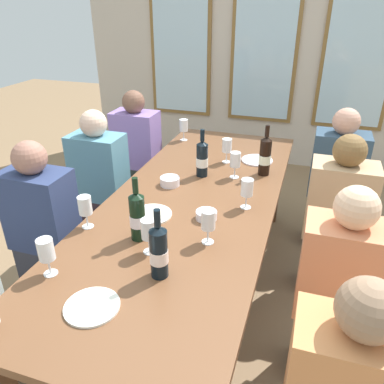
{
  "coord_description": "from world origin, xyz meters",
  "views": [
    {
      "loc": [
        0.6,
        -1.86,
        1.8
      ],
      "look_at": [
        0.0,
        0.0,
        0.79
      ],
      "focal_mm": 35.75,
      "sensor_mm": 36.0,
      "label": 1
    }
  ],
  "objects_px": {
    "tasting_bowl_0": "(170,181)",
    "tasting_bowl_1": "(206,215)",
    "wine_bottle_3": "(159,251)",
    "wine_glass_6": "(235,161)",
    "white_plate_0": "(257,160)",
    "wine_glass_2": "(46,251)",
    "wine_glass_3": "(227,146)",
    "wine_bottle_0": "(138,216)",
    "seated_person_3": "(335,224)",
    "white_plate_2": "(151,214)",
    "white_plate_1": "(92,307)",
    "wine_bottle_2": "(202,159)",
    "seated_person_6": "(137,157)",
    "seated_person_2": "(101,187)",
    "wine_glass_7": "(148,231)",
    "seated_person_7": "(334,184)",
    "wine_glass_1": "(85,207)",
    "wine_bottle_1": "(265,156)",
    "wine_glass_0": "(208,221)",
    "seated_person_0": "(45,233)",
    "wine_glass_8": "(184,126)",
    "dining_table": "(192,210)",
    "wine_glass_5": "(247,189)",
    "seated_person_1": "(336,298)"
  },
  "relations": [
    {
      "from": "wine_glass_7",
      "to": "seated_person_7",
      "type": "distance_m",
      "value": 1.75
    },
    {
      "from": "wine_glass_7",
      "to": "seated_person_6",
      "type": "xyz_separation_m",
      "value": [
        -0.8,
        1.53,
        -0.33
      ]
    },
    {
      "from": "tasting_bowl_0",
      "to": "tasting_bowl_1",
      "type": "distance_m",
      "value": 0.46
    },
    {
      "from": "white_plate_1",
      "to": "wine_glass_1",
      "type": "height_order",
      "value": "wine_glass_1"
    },
    {
      "from": "wine_bottle_3",
      "to": "wine_glass_6",
      "type": "relative_size",
      "value": 1.83
    },
    {
      "from": "tasting_bowl_0",
      "to": "wine_glass_3",
      "type": "xyz_separation_m",
      "value": [
        0.25,
        0.47,
        0.1
      ]
    },
    {
      "from": "seated_person_0",
      "to": "seated_person_1",
      "type": "distance_m",
      "value": 1.66
    },
    {
      "from": "seated_person_1",
      "to": "tasting_bowl_0",
      "type": "bearing_deg",
      "value": 154.68
    },
    {
      "from": "wine_glass_2",
      "to": "seated_person_1",
      "type": "distance_m",
      "value": 1.33
    },
    {
      "from": "white_plate_0",
      "to": "dining_table",
      "type": "bearing_deg",
      "value": -110.43
    },
    {
      "from": "wine_bottle_2",
      "to": "seated_person_6",
      "type": "distance_m",
      "value": 1.07
    },
    {
      "from": "seated_person_1",
      "to": "seated_person_0",
      "type": "bearing_deg",
      "value": 178.68
    },
    {
      "from": "wine_glass_0",
      "to": "seated_person_0",
      "type": "relative_size",
      "value": 0.16
    },
    {
      "from": "seated_person_1",
      "to": "seated_person_6",
      "type": "distance_m",
      "value": 2.12
    },
    {
      "from": "dining_table",
      "to": "white_plate_2",
      "type": "xyz_separation_m",
      "value": [
        -0.15,
        -0.23,
        0.07
      ]
    },
    {
      "from": "white_plate_0",
      "to": "wine_glass_2",
      "type": "xyz_separation_m",
      "value": [
        -0.63,
        -1.52,
        0.11
      ]
    },
    {
      "from": "seated_person_2",
      "to": "seated_person_3",
      "type": "height_order",
      "value": "same"
    },
    {
      "from": "seated_person_0",
      "to": "seated_person_3",
      "type": "bearing_deg",
      "value": 21.47
    },
    {
      "from": "white_plate_1",
      "to": "wine_bottle_1",
      "type": "relative_size",
      "value": 0.63
    },
    {
      "from": "white_plate_0",
      "to": "seated_person_7",
      "type": "bearing_deg",
      "value": 22.72
    },
    {
      "from": "white_plate_1",
      "to": "wine_bottle_0",
      "type": "height_order",
      "value": "wine_bottle_0"
    },
    {
      "from": "dining_table",
      "to": "wine_bottle_0",
      "type": "xyz_separation_m",
      "value": [
        -0.12,
        -0.45,
        0.19
      ]
    },
    {
      "from": "wine_glass_7",
      "to": "wine_glass_8",
      "type": "height_order",
      "value": "same"
    },
    {
      "from": "tasting_bowl_0",
      "to": "seated_person_2",
      "type": "xyz_separation_m",
      "value": [
        -0.64,
        0.21,
        -0.24
      ]
    },
    {
      "from": "wine_glass_3",
      "to": "wine_bottle_0",
      "type": "bearing_deg",
      "value": -99.68
    },
    {
      "from": "wine_bottle_0",
      "to": "wine_bottle_1",
      "type": "relative_size",
      "value": 0.97
    },
    {
      "from": "wine_glass_8",
      "to": "seated_person_0",
      "type": "bearing_deg",
      "value": -109.49
    },
    {
      "from": "dining_table",
      "to": "white_plate_2",
      "type": "relative_size",
      "value": 11.28
    },
    {
      "from": "seated_person_3",
      "to": "white_plate_2",
      "type": "bearing_deg",
      "value": -149.22
    },
    {
      "from": "wine_bottle_3",
      "to": "seated_person_7",
      "type": "relative_size",
      "value": 0.29
    },
    {
      "from": "white_plate_1",
      "to": "wine_bottle_3",
      "type": "distance_m",
      "value": 0.33
    },
    {
      "from": "wine_glass_5",
      "to": "seated_person_3",
      "type": "distance_m",
      "value": 0.7
    },
    {
      "from": "wine_bottle_3",
      "to": "seated_person_7",
      "type": "xyz_separation_m",
      "value": [
        0.75,
        1.62,
        -0.34
      ]
    },
    {
      "from": "white_plate_1",
      "to": "wine_glass_1",
      "type": "bearing_deg",
      "value": 123.11
    },
    {
      "from": "seated_person_0",
      "to": "seated_person_7",
      "type": "relative_size",
      "value": 1.0
    },
    {
      "from": "wine_bottle_1",
      "to": "seated_person_2",
      "type": "height_order",
      "value": "seated_person_2"
    },
    {
      "from": "seated_person_3",
      "to": "tasting_bowl_0",
      "type": "bearing_deg",
      "value": -168.48
    },
    {
      "from": "seated_person_3",
      "to": "wine_glass_1",
      "type": "bearing_deg",
      "value": -147.54
    },
    {
      "from": "tasting_bowl_0",
      "to": "wine_glass_8",
      "type": "distance_m",
      "value": 0.85
    },
    {
      "from": "wine_bottle_3",
      "to": "seated_person_6",
      "type": "bearing_deg",
      "value": 118.56
    },
    {
      "from": "white_plate_1",
      "to": "tasting_bowl_0",
      "type": "relative_size",
      "value": 1.75
    },
    {
      "from": "wine_glass_0",
      "to": "wine_glass_1",
      "type": "bearing_deg",
      "value": -174.74
    },
    {
      "from": "seated_person_6",
      "to": "wine_glass_7",
      "type": "bearing_deg",
      "value": -62.37
    },
    {
      "from": "wine_glass_3",
      "to": "wine_glass_5",
      "type": "xyz_separation_m",
      "value": [
        0.26,
        -0.61,
        -0.0
      ]
    },
    {
      "from": "wine_bottle_3",
      "to": "wine_glass_2",
      "type": "relative_size",
      "value": 1.83
    },
    {
      "from": "dining_table",
      "to": "wine_glass_8",
      "type": "height_order",
      "value": "wine_glass_8"
    },
    {
      "from": "wine_bottle_0",
      "to": "wine_glass_6",
      "type": "distance_m",
      "value": 0.88
    },
    {
      "from": "wine_bottle_1",
      "to": "wine_bottle_2",
      "type": "relative_size",
      "value": 1.07
    },
    {
      "from": "wine_glass_3",
      "to": "wine_bottle_1",
      "type": "bearing_deg",
      "value": -24.06
    },
    {
      "from": "tasting_bowl_0",
      "to": "wine_glass_0",
      "type": "distance_m",
      "value": 0.67
    }
  ]
}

